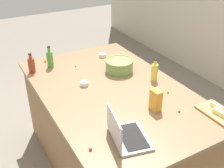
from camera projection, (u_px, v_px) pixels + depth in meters
ground_plane at (112, 164)px, 2.86m from camera, size 12.00×12.00×0.00m
island_counter at (112, 129)px, 2.64m from camera, size 1.90×1.18×0.90m
laptop at (125, 134)px, 1.81m from camera, size 0.35×0.29×0.22m
mixing_bowl_large at (119, 65)px, 2.69m from camera, size 0.28×0.28×0.12m
bottle_oil at (154, 72)px, 2.51m from camera, size 0.06×0.06×0.22m
bottle_olive at (50, 59)px, 2.76m from camera, size 0.06×0.06×0.22m
bottle_soy at (32, 65)px, 2.66m from camera, size 0.06×0.06×0.20m
cutting_board at (219, 113)px, 2.08m from camera, size 0.33×0.19×0.02m
butter_stick_left at (220, 113)px, 2.04m from camera, size 0.11×0.05×0.04m
butter_stick_right at (217, 106)px, 2.12m from camera, size 0.11×0.05×0.04m
ramekin_small at (84, 84)px, 2.46m from camera, size 0.07×0.07×0.04m
ramekin_medium at (103, 55)px, 3.01m from camera, size 0.08×0.08×0.04m
candy_bag at (156, 100)px, 2.11m from camera, size 0.09×0.06×0.17m
candy_0 at (76, 66)px, 2.81m from camera, size 0.01×0.01×0.01m
candy_1 at (90, 149)px, 1.75m from camera, size 0.02×0.02×0.02m
candy_2 at (168, 92)px, 2.36m from camera, size 0.02×0.02×0.02m
candy_3 at (179, 111)px, 2.11m from camera, size 0.02×0.02×0.02m
candy_4 at (45, 61)px, 2.90m from camera, size 0.02×0.02×0.02m
candy_5 at (112, 56)px, 3.02m from camera, size 0.02×0.02×0.02m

